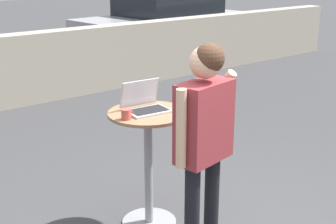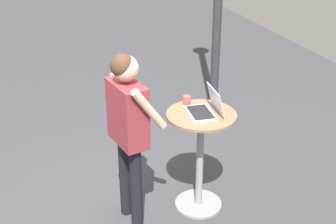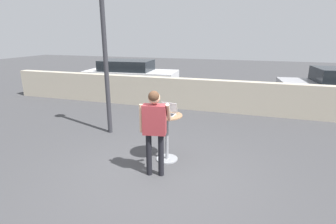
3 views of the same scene
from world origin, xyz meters
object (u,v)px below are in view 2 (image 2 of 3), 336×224
at_px(coffee_mug, 187,100).
at_px(standing_person, 128,120).
at_px(cafe_table, 200,151).
at_px(laptop, 206,108).

bearing_deg(coffee_mug, standing_person, -71.17).
bearing_deg(cafe_table, coffee_mug, -168.44).
distance_m(coffee_mug, standing_person, 0.68).
distance_m(laptop, coffee_mug, 0.26).
height_order(cafe_table, laptop, laptop).
relative_size(coffee_mug, standing_person, 0.06).
bearing_deg(standing_person, coffee_mug, 108.83).
xyz_separation_m(laptop, standing_person, (-0.02, -0.73, -0.01)).
bearing_deg(standing_person, laptop, 88.13).
distance_m(cafe_table, standing_person, 0.82).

